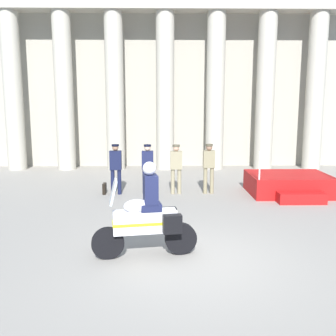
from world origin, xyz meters
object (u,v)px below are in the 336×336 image
Objects in this scene: reviewing_stand at (289,185)px; officer_in_row_0 at (116,165)px; officer_in_row_3 at (209,164)px; motorcycle_with_rider at (148,217)px; officer_in_row_1 at (148,165)px; briefcase_on_ground at (104,189)px; officer_in_row_2 at (176,165)px.

reviewing_stand is 1.55× the size of officer_in_row_0.
officer_in_row_0 is at bearing 0.91° from officer_in_row_3.
reviewing_stand is 1.24× the size of motorcycle_with_rider.
officer_in_row_3 reaches higher than officer_in_row_1.
motorcycle_with_rider is 5.78× the size of briefcase_on_ground.
officer_in_row_2 reaches higher than reviewing_stand.
motorcycle_with_rider reaches higher than officer_in_row_2.
officer_in_row_0 is 1.05m from officer_in_row_1.
briefcase_on_ground is (-3.47, -0.00, -0.80)m from officer_in_row_3.
briefcase_on_ground is at bearing -0.08° from officer_in_row_3.
reviewing_stand is 1.57× the size of officer_in_row_2.
motorcycle_with_rider reaches higher than briefcase_on_ground.
motorcycle_with_rider is (-0.75, -5.37, -0.18)m from officer_in_row_2.
officer_in_row_0 is 0.90m from briefcase_on_ground.
motorcycle_with_rider is at bearing 91.92° from officer_in_row_1.
briefcase_on_ground is (-1.64, 5.38, -0.61)m from motorcycle_with_rider.
officer_in_row_1 is 4.58× the size of briefcase_on_ground.
officer_in_row_0 is 1.01× the size of officer_in_row_2.
officer_in_row_1 is 0.79× the size of motorcycle_with_rider.
officer_in_row_3 is at bearing 0.06° from briefcase_on_ground.
briefcase_on_ground is at bearing -82.40° from motorcycle_with_rider.
reviewing_stand is 2.74m from officer_in_row_3.
briefcase_on_ground is (-2.38, 0.01, -0.79)m from officer_in_row_2.
officer_in_row_1 is 1.00× the size of officer_in_row_2.
officer_in_row_0 is at bearing 178.95° from reviewing_stand.
motorcycle_with_rider is (-4.49, -5.22, 0.47)m from reviewing_stand.
officer_in_row_0 reaches higher than briefcase_on_ground.
officer_in_row_0 reaches higher than officer_in_row_3.
officer_in_row_3 reaches higher than briefcase_on_ground.
officer_in_row_2 is at bearing -107.25° from motorcycle_with_rider.
motorcycle_with_rider is 5.66m from briefcase_on_ground.
motorcycle_with_rider is at bearing -130.67° from reviewing_stand.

